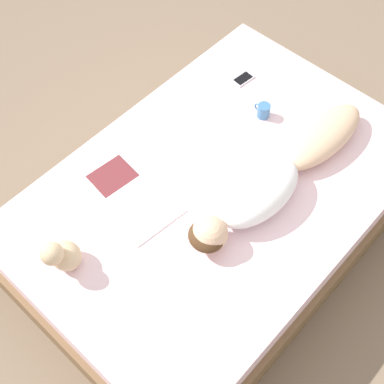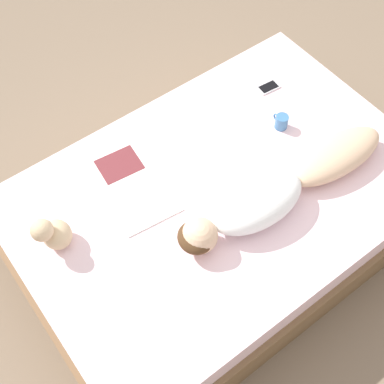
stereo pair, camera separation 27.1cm
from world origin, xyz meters
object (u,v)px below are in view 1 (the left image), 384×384
person (275,177)px  coffee_mug (263,110)px  open_magazine (128,192)px  cell_phone (243,79)px

person → coffee_mug: person is taller
open_magazine → coffee_mug: 0.91m
coffee_mug → person: bearing=135.0°
person → coffee_mug: bearing=-42.2°
open_magazine → coffee_mug: coffee_mug is taller
open_magazine → coffee_mug: size_ratio=5.78×
person → open_magazine: (0.53, 0.54, -0.08)m
person → cell_phone: person is taller
coffee_mug → cell_phone: (0.27, -0.15, -0.04)m
coffee_mug → cell_phone: 0.31m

